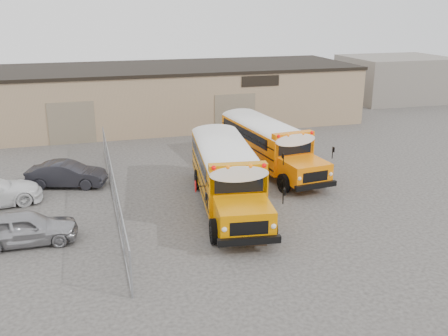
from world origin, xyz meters
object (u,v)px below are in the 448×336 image
object	(u,v)px
school_bus_left	(211,137)
school_bus_right	(229,120)
tarp_bundle	(256,227)
car_silver	(25,228)
car_dark	(67,174)

from	to	relation	value
school_bus_left	school_bus_right	bearing A→B (deg)	61.09
school_bus_left	school_bus_right	world-z (taller)	school_bus_left
school_bus_right	tarp_bundle	size ratio (longest dim) A/B	7.79
school_bus_right	car_silver	bearing A→B (deg)	-134.24
school_bus_right	car_dark	bearing A→B (deg)	-150.82
school_bus_right	tarp_bundle	bearing A→B (deg)	-102.19
school_bus_left	tarp_bundle	bearing A→B (deg)	-94.36
car_silver	tarp_bundle	bearing A→B (deg)	-104.20
school_bus_left	car_dark	xyz separation A→B (m)	(-8.48, -1.63, -1.08)
school_bus_right	car_dark	world-z (taller)	school_bus_right
school_bus_left	tarp_bundle	size ratio (longest dim) A/B	8.20
tarp_bundle	car_silver	world-z (taller)	car_silver
tarp_bundle	car_dark	world-z (taller)	car_dark
school_bus_right	school_bus_left	bearing A→B (deg)	-118.91
car_silver	car_dark	size ratio (longest dim) A/B	1.00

